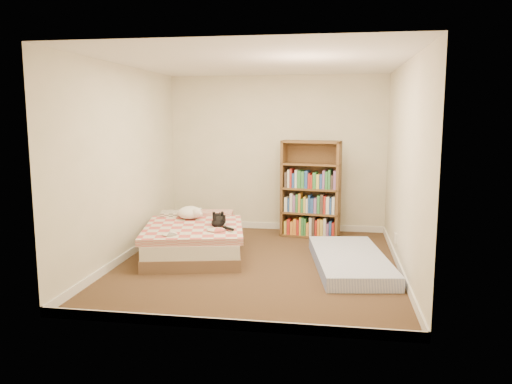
# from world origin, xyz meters

# --- Properties ---
(room) EXTENTS (3.51, 4.01, 2.51)m
(room) POSITION_xyz_m (0.00, 0.00, 1.20)
(room) COLOR #402B1B
(room) RESTS_ON ground
(bed) EXTENTS (1.56, 1.96, 0.46)m
(bed) POSITION_xyz_m (-0.92, 0.34, 0.21)
(bed) COLOR brown
(bed) RESTS_ON room
(bookshelf) EXTENTS (0.94, 0.44, 1.49)m
(bookshelf) POSITION_xyz_m (0.58, 1.57, 0.55)
(bookshelf) COLOR #50301B
(bookshelf) RESTS_ON room
(floor_mattress) EXTENTS (1.10, 1.95, 0.17)m
(floor_mattress) POSITION_xyz_m (1.15, 0.03, 0.08)
(floor_mattress) COLOR #7685C4
(floor_mattress) RESTS_ON room
(black_cat) EXTENTS (0.30, 0.67, 0.15)m
(black_cat) POSITION_xyz_m (-0.56, 0.25, 0.48)
(black_cat) COLOR black
(black_cat) RESTS_ON bed
(white_dog) EXTENTS (0.41, 0.44, 0.18)m
(white_dog) POSITION_xyz_m (-1.07, 0.63, 0.51)
(white_dog) COLOR white
(white_dog) RESTS_ON bed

